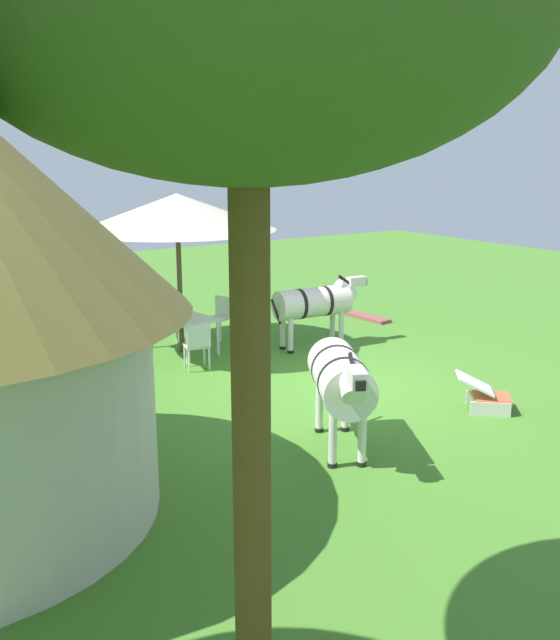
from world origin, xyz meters
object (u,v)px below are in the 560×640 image
(striped_lounge_chair, at_px, (485,395))
(zebra_by_umbrella, at_px, (341,379))
(patio_chair_near_lawn, at_px, (221,314))
(shade_umbrella, at_px, (177,212))
(patio_chair_near_hut, at_px, (119,324))
(zebra_nearest_camera, at_px, (315,303))
(patio_dining_table, at_px, (181,320))
(patio_chair_west_end, at_px, (198,343))
(guest_beside_umbrella, at_px, (72,309))
(acacia_tree_left_background, at_px, (247,0))

(striped_lounge_chair, bearing_deg, zebra_by_umbrella, -50.58)
(patio_chair_near_lawn, distance_m, zebra_by_umbrella, 6.21)
(shade_umbrella, xyz_separation_m, patio_chair_near_lawn, (0.53, -1.20, -2.30))
(shade_umbrella, height_order, patio_chair_near_hut, shade_umbrella)
(zebra_nearest_camera, bearing_deg, patio_chair_near_lawn, -139.01)
(shade_umbrella, xyz_separation_m, patio_chair_near_hut, (0.87, 0.98, -2.30))
(patio_dining_table, xyz_separation_m, zebra_nearest_camera, (-1.19, -2.46, 0.27))
(patio_chair_near_hut, bearing_deg, patio_chair_near_lawn, 122.70)
(patio_dining_table, relative_size, patio_chair_west_end, 1.86)
(patio_chair_near_lawn, distance_m, zebra_nearest_camera, 2.18)
(patio_chair_near_hut, xyz_separation_m, zebra_nearest_camera, (-2.06, -3.45, 0.41))
(patio_chair_near_hut, height_order, zebra_by_umbrella, zebra_by_umbrella)
(striped_lounge_chair, relative_size, zebra_by_umbrella, 0.49)
(zebra_nearest_camera, bearing_deg, guest_beside_umbrella, -106.76)
(shade_umbrella, height_order, zebra_nearest_camera, shade_umbrella)
(patio_chair_near_lawn, relative_size, patio_chair_west_end, 1.00)
(patio_chair_near_hut, height_order, guest_beside_umbrella, guest_beside_umbrella)
(patio_dining_table, bearing_deg, acacia_tree_left_background, 157.53)
(patio_dining_table, distance_m, patio_chair_near_hut, 1.32)
(shade_umbrella, xyz_separation_m, guest_beside_umbrella, (0.56, 2.00, -1.80))
(zebra_nearest_camera, xyz_separation_m, acacia_tree_left_background, (-7.72, 6.15, 3.75))
(patio_chair_near_lawn, relative_size, zebra_nearest_camera, 0.39)
(patio_chair_near_hut, xyz_separation_m, patio_chair_west_end, (-2.15, -0.71, 0.00))
(patio_chair_near_lawn, distance_m, patio_chair_west_end, 2.33)
(guest_beside_umbrella, bearing_deg, shade_umbrella, 94.69)
(shade_umbrella, distance_m, acacia_tree_left_background, 9.82)
(zebra_nearest_camera, bearing_deg, acacia_tree_left_background, -33.90)
(shade_umbrella, distance_m, guest_beside_umbrella, 2.75)
(guest_beside_umbrella, xyz_separation_m, zebra_by_umbrella, (-6.05, -1.75, -0.02))
(patio_chair_west_end, bearing_deg, zebra_nearest_camera, 13.96)
(patio_chair_near_lawn, height_order, zebra_by_umbrella, zebra_by_umbrella)
(zebra_by_umbrella, bearing_deg, zebra_nearest_camera, -94.17)
(shade_umbrella, height_order, acacia_tree_left_background, acacia_tree_left_background)
(guest_beside_umbrella, relative_size, acacia_tree_left_background, 0.30)
(patio_dining_table, relative_size, striped_lounge_chair, 1.74)
(shade_umbrella, bearing_deg, acacia_tree_left_background, 157.53)
(zebra_by_umbrella, relative_size, acacia_tree_left_background, 0.35)
(patio_chair_west_end, bearing_deg, guest_beside_umbrella, 145.35)
(patio_chair_near_hut, xyz_separation_m, guest_beside_umbrella, (-0.31, 1.02, 0.50))
(patio_chair_near_hut, relative_size, striped_lounge_chair, 0.93)
(patio_dining_table, height_order, patio_chair_near_hut, patio_chair_near_hut)
(patio_dining_table, height_order, zebra_by_umbrella, zebra_by_umbrella)
(patio_chair_near_lawn, xyz_separation_m, acacia_tree_left_background, (-9.44, 4.88, 4.16))
(zebra_nearest_camera, bearing_deg, patio_chair_west_end, -83.52)
(patio_dining_table, bearing_deg, guest_beside_umbrella, 74.39)
(acacia_tree_left_background, bearing_deg, patio_chair_west_end, -24.08)
(patio_chair_near_lawn, bearing_deg, zebra_nearest_camera, -167.59)
(patio_dining_table, bearing_deg, zebra_by_umbrella, 177.38)
(striped_lounge_chair, height_order, acacia_tree_left_background, acacia_tree_left_background)
(shade_umbrella, bearing_deg, zebra_nearest_camera, -115.82)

